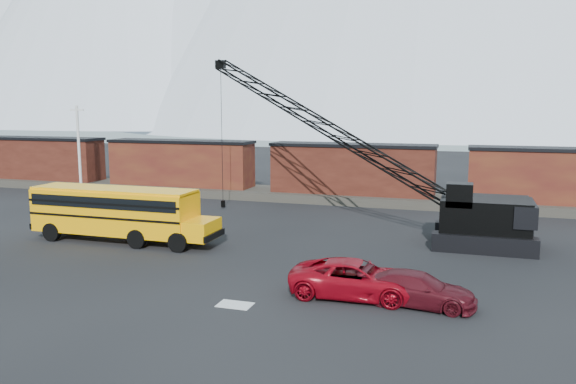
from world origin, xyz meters
name	(u,v)px	position (x,y,z in m)	size (l,w,h in m)	color
ground	(259,276)	(0.00, 0.00, 0.00)	(160.00, 160.00, 0.00)	black
gravel_berm	(352,197)	(0.00, 22.00, 0.35)	(120.00, 5.00, 0.70)	#454038
boxcar_west_far	(39,158)	(-32.00, 22.00, 2.76)	(13.70, 3.10, 4.17)	#542217
boxcar_west_near	(181,163)	(-16.00, 22.00, 2.76)	(13.70, 3.10, 4.17)	#481514
boxcar_mid	(352,169)	(0.00, 22.00, 2.76)	(13.70, 3.10, 4.17)	#542217
boxcar_east_near	(563,176)	(16.00, 22.00, 2.76)	(13.70, 3.10, 4.17)	#481514
utility_pole	(79,149)	(-24.00, 18.00, 4.15)	(1.40, 0.24, 8.00)	silver
snow_patch	(235,305)	(0.50, -4.00, 0.01)	(1.40, 0.90, 0.02)	silver
school_bus	(119,212)	(-10.20, 3.84, 1.79)	(11.65, 2.65, 3.19)	#FFA705
red_pickup	(356,279)	(4.95, -1.49, 0.77)	(2.56, 5.55, 1.54)	#9B0715
maroon_suv	(418,289)	(7.50, -1.75, 0.67)	(1.87, 4.61, 1.34)	#4C0D16
crawler_crane	(324,126)	(-0.07, 12.48, 6.63)	(22.46, 9.18, 11.56)	black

